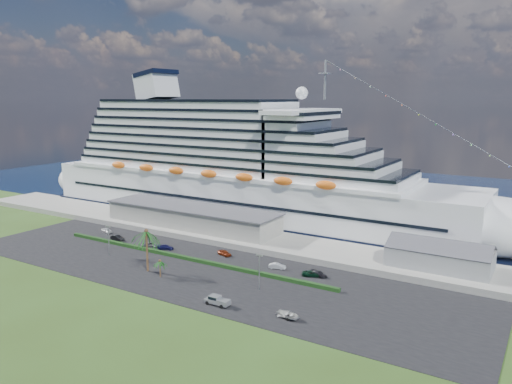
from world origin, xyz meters
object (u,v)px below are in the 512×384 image
Objects in this scene: cruise_ship at (241,172)px; pickup_truck at (217,300)px; parked_car_3 at (166,247)px; boat_trailer at (288,314)px.

pickup_truck is at bearing -60.45° from cruise_ship.
pickup_truck is (35.24, -23.77, 0.42)m from parked_car_3.
parked_car_3 is 0.88× the size of boat_trailer.
boat_trailer is (50.93, -21.98, 0.33)m from parked_car_3.
parked_car_3 is (3.16, -43.96, -15.91)m from cruise_ship.
parked_car_3 is 42.51m from pickup_truck.
cruise_ship is at bearing 129.36° from boat_trailer.
cruise_ship is 41.85× the size of parked_car_3.
boat_trailer is (15.69, 1.80, -0.08)m from pickup_truck.
cruise_ship is 86.69m from boat_trailer.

